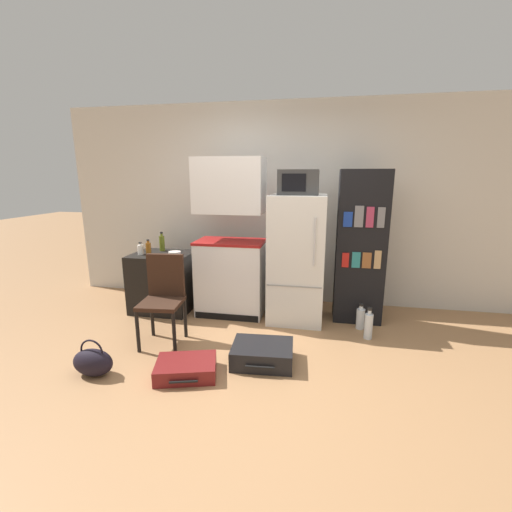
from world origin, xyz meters
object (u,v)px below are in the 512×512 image
at_px(bowl, 175,253).
at_px(water_bottle_front, 360,318).
at_px(bottle_amber_beer, 148,248).
at_px(microwave, 299,182).
at_px(suitcase_large_flat, 262,354).
at_px(bookshelf, 360,248).
at_px(water_bottle_middle, 368,326).
at_px(bottle_milk_white, 141,249).
at_px(handbag, 93,362).
at_px(kitchen_hutch, 231,245).
at_px(suitcase_small_flat, 186,368).
at_px(bottle_olive_oil, 162,243).
at_px(chair, 164,292).
at_px(refrigerator, 297,259).
at_px(side_table, 163,282).

distance_m(bowl, water_bottle_front, 2.34).
bearing_deg(water_bottle_front, bottle_amber_beer, 179.23).
distance_m(microwave, bottle_amber_beer, 1.98).
relative_size(suitcase_large_flat, water_bottle_front, 1.96).
distance_m(microwave, bookshelf, 1.04).
xyz_separation_m(suitcase_large_flat, water_bottle_middle, (1.02, 0.69, 0.06)).
bearing_deg(bottle_milk_white, bowl, 8.10).
bearing_deg(handbag, kitchen_hutch, 62.91).
relative_size(suitcase_small_flat, water_bottle_middle, 1.69).
distance_m(microwave, water_bottle_middle, 1.72).
height_order(bottle_olive_oil, suitcase_large_flat, bottle_olive_oil).
height_order(bottle_olive_oil, bottle_milk_white, bottle_olive_oil).
xyz_separation_m(kitchen_hutch, bottle_olive_oil, (-0.95, 0.11, -0.03)).
bearing_deg(suitcase_small_flat, kitchen_hutch, 73.16).
distance_m(bottle_olive_oil, chair, 1.12).
distance_m(refrigerator, bowl, 1.50).
bearing_deg(refrigerator, handbag, -136.33).
xyz_separation_m(suitcase_small_flat, water_bottle_middle, (1.63, 1.02, 0.08)).
xyz_separation_m(side_table, bookshelf, (2.42, 0.13, 0.51)).
bearing_deg(bottle_olive_oil, chair, -64.27).
bearing_deg(chair, bottle_amber_beer, 120.83).
height_order(kitchen_hutch, bottle_milk_white, kitchen_hutch).
xyz_separation_m(bookshelf, bottle_olive_oil, (-2.48, 0.03, -0.04)).
height_order(bookshelf, water_bottle_front, bookshelf).
relative_size(refrigerator, bottle_milk_white, 9.66).
distance_m(side_table, chair, 0.92).
xyz_separation_m(bottle_milk_white, suitcase_small_flat, (1.09, -1.30, -0.74)).
distance_m(bottle_milk_white, handbag, 1.63).
distance_m(side_table, bottle_milk_white, 0.50).
bearing_deg(bottle_milk_white, side_table, 22.36).
xyz_separation_m(bookshelf, chair, (-2.01, -0.94, -0.35)).
relative_size(bottle_olive_oil, bottle_amber_beer, 1.27).
distance_m(bowl, suitcase_small_flat, 1.67).
relative_size(handbag, water_bottle_front, 1.21).
height_order(side_table, bottle_milk_white, bottle_milk_white).
distance_m(refrigerator, chair, 1.54).
xyz_separation_m(kitchen_hutch, handbag, (-0.81, -1.59, -0.75)).
xyz_separation_m(microwave, suitcase_small_flat, (-0.83, -1.40, -1.55)).
xyz_separation_m(bowl, handbag, (-0.12, -1.51, -0.64)).
distance_m(microwave, bottle_milk_white, 2.09).
xyz_separation_m(bowl, suitcase_small_flat, (0.67, -1.36, -0.69)).
height_order(kitchen_hutch, water_bottle_middle, kitchen_hutch).
distance_m(bookshelf, chair, 2.25).
bearing_deg(bottle_amber_beer, microwave, 3.40).
distance_m(bottle_milk_white, bottle_amber_beer, 0.11).
bearing_deg(suitcase_large_flat, side_table, 140.13).
relative_size(bottle_olive_oil, water_bottle_front, 0.83).
bearing_deg(bottle_amber_beer, bottle_olive_oil, 78.67).
bearing_deg(bowl, water_bottle_middle, -8.44).
xyz_separation_m(bottle_olive_oil, suitcase_small_flat, (0.93, -1.56, -0.78)).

